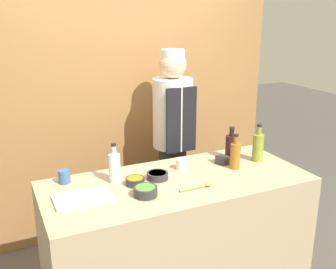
# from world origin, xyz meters

# --- Properties ---
(cabinet_wall) EXTENTS (2.94, 0.18, 2.40)m
(cabinet_wall) POSITION_xyz_m (0.00, 1.18, 1.20)
(cabinet_wall) COLOR olive
(cabinet_wall) RESTS_ON ground_plane
(counter) EXTENTS (1.82, 0.79, 0.91)m
(counter) POSITION_xyz_m (0.00, 0.00, 0.46)
(counter) COLOR tan
(counter) RESTS_ON ground_plane
(sauce_bowl_yellow) EXTENTS (0.11, 0.11, 0.05)m
(sauce_bowl_yellow) POSITION_xyz_m (0.44, 0.14, 0.94)
(sauce_bowl_yellow) COLOR #2D2D2D
(sauce_bowl_yellow) RESTS_ON counter
(sauce_bowl_orange) EXTENTS (0.13, 0.13, 0.05)m
(sauce_bowl_orange) POSITION_xyz_m (-0.29, 0.05, 0.94)
(sauce_bowl_orange) COLOR #2D2D2D
(sauce_bowl_orange) RESTS_ON counter
(sauce_bowl_red) EXTENTS (0.15, 0.15, 0.05)m
(sauce_bowl_red) POSITION_xyz_m (-0.12, 0.08, 0.94)
(sauce_bowl_red) COLOR #2D2D2D
(sauce_bowl_red) RESTS_ON counter
(sauce_bowl_green) EXTENTS (0.15, 0.15, 0.06)m
(sauce_bowl_green) POSITION_xyz_m (-0.29, -0.13, 0.95)
(sauce_bowl_green) COLOR #2D2D2D
(sauce_bowl_green) RESTS_ON counter
(cutting_board) EXTENTS (0.34, 0.21, 0.02)m
(cutting_board) POSITION_xyz_m (-0.66, -0.02, 0.92)
(cutting_board) COLOR white
(cutting_board) RESTS_ON counter
(bottle_oil) EXTENTS (0.08, 0.08, 0.29)m
(bottle_oil) POSITION_xyz_m (0.72, 0.07, 1.03)
(bottle_oil) COLOR olive
(bottle_oil) RESTS_ON counter
(bottle_wine) EXTENTS (0.09, 0.09, 0.25)m
(bottle_wine) POSITION_xyz_m (0.56, 0.20, 1.01)
(bottle_wine) COLOR black
(bottle_wine) RESTS_ON counter
(bottle_clear) EXTENTS (0.08, 0.08, 0.27)m
(bottle_clear) POSITION_xyz_m (-0.40, 0.15, 1.02)
(bottle_clear) COLOR silver
(bottle_clear) RESTS_ON counter
(bottle_amber) EXTENTS (0.07, 0.07, 0.26)m
(bottle_amber) POSITION_xyz_m (0.47, 0.02, 1.02)
(bottle_amber) COLOR #9E661E
(bottle_amber) RESTS_ON counter
(cup_blue) EXTENTS (0.08, 0.08, 0.09)m
(cup_blue) POSITION_xyz_m (-0.71, 0.28, 0.96)
(cup_blue) COLOR #386093
(cup_blue) RESTS_ON counter
(cup_cream) EXTENTS (0.07, 0.07, 0.08)m
(cup_cream) POSITION_xyz_m (0.11, 0.17, 0.95)
(cup_cream) COLOR silver
(cup_cream) RESTS_ON counter
(wooden_spoon) EXTENTS (0.23, 0.04, 0.02)m
(wooden_spoon) POSITION_xyz_m (0.07, -0.18, 0.92)
(wooden_spoon) COLOR #B2844C
(wooden_spoon) RESTS_ON counter
(chef_center) EXTENTS (0.34, 0.34, 1.72)m
(chef_center) POSITION_xyz_m (0.31, 0.73, 0.94)
(chef_center) COLOR #28282D
(chef_center) RESTS_ON ground_plane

